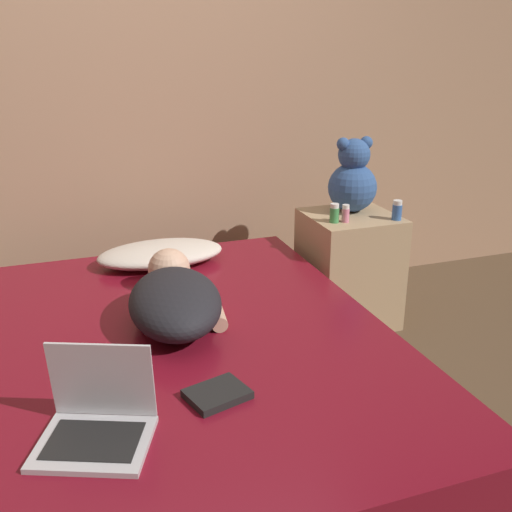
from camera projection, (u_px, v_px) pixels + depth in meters
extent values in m
plane|color=brown|center=(190.00, 432.00, 2.31)|extent=(12.00, 12.00, 0.00)
cube|color=tan|center=(120.00, 66.00, 2.99)|extent=(8.00, 0.06, 2.60)
cube|color=#4C331E|center=(188.00, 405.00, 2.27)|extent=(1.50, 1.98, 0.24)
cube|color=maroon|center=(186.00, 357.00, 2.20)|extent=(1.47, 1.94, 0.17)
cube|color=tan|center=(349.00, 269.00, 3.14)|extent=(0.44, 0.43, 0.59)
ellipsoid|color=beige|center=(161.00, 254.00, 2.85)|extent=(0.60, 0.33, 0.10)
ellipsoid|color=black|center=(175.00, 302.00, 2.22)|extent=(0.42, 0.60, 0.19)
sphere|color=#DBAD8E|center=(169.00, 269.00, 2.55)|extent=(0.18, 0.18, 0.18)
cylinder|color=#DBAD8E|center=(216.00, 311.00, 2.30)|extent=(0.10, 0.26, 0.06)
cube|color=silver|center=(94.00, 443.00, 1.59)|extent=(0.36, 0.34, 0.02)
cube|color=black|center=(94.00, 440.00, 1.58)|extent=(0.29, 0.25, 0.00)
cube|color=silver|center=(102.00, 380.00, 1.64)|extent=(0.28, 0.14, 0.24)
cube|color=black|center=(102.00, 380.00, 1.64)|extent=(0.25, 0.12, 0.21)
sphere|color=#335693|center=(352.00, 187.00, 3.06)|extent=(0.25, 0.25, 0.25)
sphere|color=#335693|center=(354.00, 155.00, 3.01)|extent=(0.16, 0.16, 0.16)
sphere|color=#335693|center=(343.00, 144.00, 2.97)|extent=(0.07, 0.07, 0.07)
sphere|color=#335693|center=(366.00, 143.00, 3.01)|extent=(0.07, 0.07, 0.07)
cylinder|color=#3D8E4C|center=(334.00, 215.00, 2.91)|extent=(0.05, 0.05, 0.07)
cylinder|color=white|center=(335.00, 206.00, 2.89)|extent=(0.04, 0.04, 0.02)
cylinder|color=#3866B2|center=(397.00, 212.00, 2.95)|extent=(0.05, 0.05, 0.08)
cylinder|color=white|center=(398.00, 203.00, 2.93)|extent=(0.04, 0.04, 0.02)
cylinder|color=pink|center=(345.00, 215.00, 2.91)|extent=(0.04, 0.04, 0.07)
cylinder|color=white|center=(346.00, 207.00, 2.90)|extent=(0.03, 0.03, 0.02)
cube|color=black|center=(219.00, 394.00, 1.80)|extent=(0.21, 0.18, 0.02)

